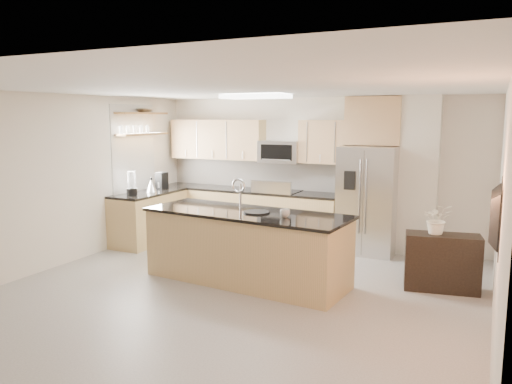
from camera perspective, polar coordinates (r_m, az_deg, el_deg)
The scene contains 26 objects.
floor at distance 6.44m, azimuth -3.09°, elevation -11.92°, with size 6.50×6.50×0.00m, color #AEABA5.
ceiling at distance 6.05m, azimuth -3.29°, elevation 11.83°, with size 6.00×6.50×0.02m, color silver.
wall_back at distance 9.07m, azimuth 6.80°, elevation 2.47°, with size 6.00×0.02×2.60m, color silver.
wall_left at distance 7.99m, azimuth -22.37°, elevation 1.07°, with size 0.02×6.50×2.60m, color silver.
wall_right at distance 5.37m, azimuth 26.14°, elevation -2.57°, with size 0.02×6.50×2.60m, color silver.
back_counter at distance 9.37m, azimuth -1.03°, elevation -2.39°, with size 3.55×0.66×1.44m.
left_counter at distance 9.24m, azimuth -12.16°, elevation -2.81°, with size 0.66×1.50×0.92m.
range at distance 9.10m, azimuth 2.46°, elevation -2.72°, with size 0.76×0.64×1.14m.
upper_cabinets at distance 9.38m, azimuth -1.05°, elevation 5.95°, with size 3.50×0.33×0.75m.
microwave at distance 9.06m, azimuth 2.82°, elevation 4.61°, with size 0.76×0.40×0.40m.
refrigerator at distance 8.47m, azimuth 12.71°, elevation -0.90°, with size 0.92×0.78×1.78m.
partition_column at distance 8.51m, azimuth 18.14°, elevation 1.70°, with size 0.60×0.30×2.60m, color silver.
window at distance 9.28m, azimuth -13.87°, elevation 4.59°, with size 0.04×1.15×1.65m.
shelf_lower at distance 9.26m, azimuth -12.93°, elevation 6.47°, with size 0.30×1.20×0.04m, color #96663C.
shelf_upper at distance 9.25m, azimuth -13.01°, elevation 8.76°, with size 0.30×1.20×0.04m, color #96663C.
ceiling_fixture at distance 7.65m, azimuth -0.03°, elevation 10.86°, with size 1.00×0.50×0.06m, color white.
island at distance 6.89m, azimuth -1.09°, elevation -6.24°, with size 2.91×1.25×1.40m.
credenza at distance 7.02m, azimuth 20.49°, elevation -7.53°, with size 0.93×0.39×0.75m, color black.
cup at distance 6.42m, azimuth 3.33°, elevation -2.43°, with size 0.13×0.13×0.10m, color silver.
platter at distance 6.70m, azimuth 0.07°, elevation -2.32°, with size 0.35×0.35×0.02m, color black.
blender at distance 8.81m, azimuth -14.02°, elevation 0.78°, with size 0.18×0.18×0.41m.
kettle at distance 9.15m, azimuth -11.88°, elevation 0.73°, with size 0.21×0.21×0.26m.
coffee_maker at distance 9.50m, azimuth -10.75°, elevation 1.25°, with size 0.17×0.21×0.31m.
bowl at distance 9.33m, azimuth -12.62°, elevation 9.16°, with size 0.38×0.38×0.09m, color silver.
flower_vase at distance 6.86m, azimuth 20.06°, elevation -2.09°, with size 0.54×0.47×0.60m, color white.
television at distance 5.16m, azimuth 25.18°, elevation -2.35°, with size 1.08×0.14×0.62m, color black.
Camera 1 is at (2.93, -5.28, 2.26)m, focal length 35.00 mm.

